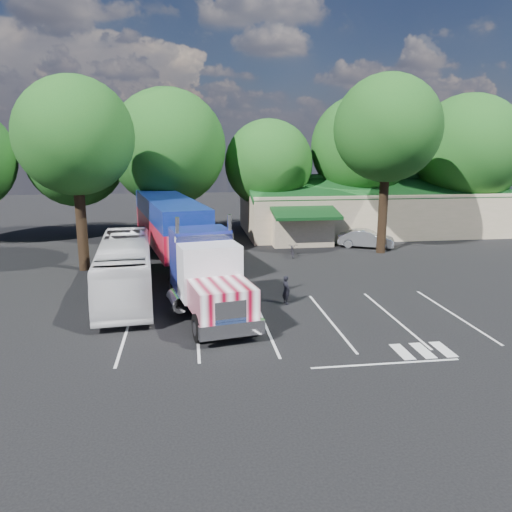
{
  "coord_description": "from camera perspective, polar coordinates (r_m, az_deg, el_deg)",
  "views": [
    {
      "loc": [
        -3.49,
        -28.13,
        8.35
      ],
      "look_at": [
        0.39,
        -0.19,
        2.0
      ],
      "focal_mm": 35.0,
      "sensor_mm": 36.0,
      "label": 1
    }
  ],
  "objects": [
    {
      "name": "bicycle",
      "position": [
        37.78,
        4.19,
        0.68
      ],
      "size": [
        0.96,
        2.03,
        1.02
      ],
      "primitive_type": "imported",
      "rotation": [
        0.0,
        0.0,
        -0.15
      ],
      "color": "black",
      "rests_on": "ground"
    },
    {
      "name": "tree_near_right",
      "position": [
        39.59,
        14.79,
        13.9
      ],
      "size": [
        8.0,
        8.0,
        13.5
      ],
      "color": "black",
      "rests_on": "ground"
    },
    {
      "name": "silver_sedan",
      "position": [
        41.96,
        12.47,
        1.94
      ],
      "size": [
        4.74,
        3.31,
        1.48
      ],
      "primitive_type": "imported",
      "rotation": [
        0.0,
        0.0,
        1.14
      ],
      "color": "#B2B6BA",
      "rests_on": "ground"
    },
    {
      "name": "tree_row_c",
      "position": [
        44.35,
        -10.08,
        12.1
      ],
      "size": [
        10.0,
        10.0,
        13.05
      ],
      "color": "black",
      "rests_on": "ground"
    },
    {
      "name": "tree_near_left",
      "position": [
        34.84,
        -20.02,
        12.71
      ],
      "size": [
        7.6,
        7.6,
        12.65
      ],
      "color": "black",
      "rests_on": "ground"
    },
    {
      "name": "tree_row_b",
      "position": [
        46.92,
        -19.94,
        10.46
      ],
      "size": [
        8.4,
        8.4,
        11.35
      ],
      "color": "black",
      "rests_on": "ground"
    },
    {
      "name": "event_hall",
      "position": [
        49.44,
        12.61,
        5.26
      ],
      "size": [
        24.2,
        14.12,
        5.55
      ],
      "color": "#C6AF93",
      "rests_on": "ground"
    },
    {
      "name": "woman",
      "position": [
        26.62,
        3.46,
        -3.87
      ],
      "size": [
        0.54,
        0.66,
        1.55
      ],
      "primitive_type": "imported",
      "rotation": [
        0.0,
        0.0,
        1.93
      ],
      "color": "black",
      "rests_on": "ground"
    },
    {
      "name": "tree_row_d",
      "position": [
        46.27,
        1.45,
        10.5
      ],
      "size": [
        8.0,
        8.0,
        10.6
      ],
      "color": "black",
      "rests_on": "ground"
    },
    {
      "name": "semi_truck",
      "position": [
        32.62,
        -9.03,
        2.7
      ],
      "size": [
        7.29,
        23.55,
        4.91
      ],
      "rotation": [
        0.0,
        0.0,
        0.19
      ],
      "color": "black",
      "rests_on": "ground"
    },
    {
      "name": "ground",
      "position": [
        29.55,
        -0.8,
        -3.73
      ],
      "size": [
        120.0,
        120.0,
        0.0
      ],
      "primitive_type": "plane",
      "color": "black",
      "rests_on": "ground"
    },
    {
      "name": "tree_row_f",
      "position": [
        52.16,
        23.08,
        11.09
      ],
      "size": [
        10.4,
        10.4,
        13.0
      ],
      "color": "black",
      "rests_on": "ground"
    },
    {
      "name": "tree_row_e",
      "position": [
        48.98,
        12.04,
        12.11
      ],
      "size": [
        9.6,
        9.6,
        12.9
      ],
      "color": "black",
      "rests_on": "ground"
    },
    {
      "name": "tour_bus",
      "position": [
        28.56,
        -14.74,
        -1.35
      ],
      "size": [
        3.67,
        11.88,
        3.26
      ],
      "primitive_type": "imported",
      "rotation": [
        0.0,
        0.0,
        0.08
      ],
      "color": "silver",
      "rests_on": "ground"
    }
  ]
}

